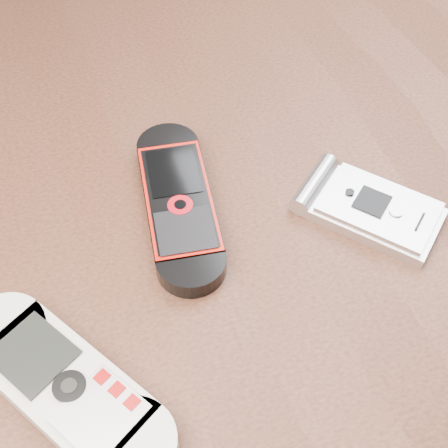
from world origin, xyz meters
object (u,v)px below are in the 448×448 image
nokia_white (65,386)px  motorola_razr (374,209)px  nokia_black_red (179,202)px  table (219,304)px

nokia_white → motorola_razr: nokia_white is taller
nokia_black_red → motorola_razr: (0.14, -0.06, 0.00)m
nokia_black_red → motorola_razr: bearing=-14.2°
table → nokia_white: nokia_white is taller
table → nokia_black_red: bearing=122.1°
motorola_razr → nokia_black_red: bearing=117.8°
table → nokia_white: bearing=-145.6°
nokia_white → motorola_razr: (0.25, 0.07, -0.00)m
nokia_white → table: bearing=2.6°
table → nokia_black_red: (-0.02, 0.03, 0.11)m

